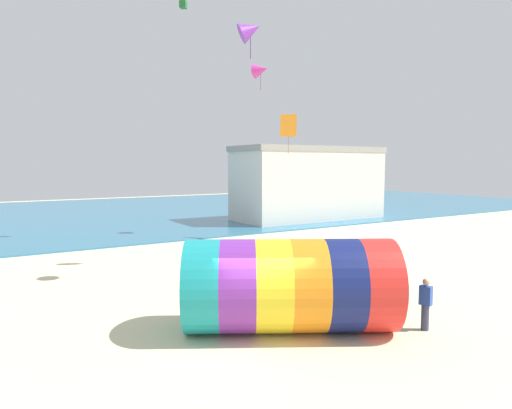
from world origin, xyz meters
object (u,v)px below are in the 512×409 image
(giant_inflatable_tube, at_px, (290,285))
(kite_orange_diamond, at_px, (288,126))
(kite_purple_delta, at_px, (250,30))
(kite_handler, at_px, (425,304))
(kite_magenta_delta, at_px, (261,70))

(giant_inflatable_tube, relative_size, kite_orange_diamond, 2.66)
(kite_orange_diamond, relative_size, kite_purple_delta, 1.47)
(kite_handler, xyz_separation_m, kite_purple_delta, (-1.55, 8.07, 10.03))
(kite_orange_diamond, relative_size, kite_magenta_delta, 1.36)
(giant_inflatable_tube, distance_m, kite_orange_diamond, 18.07)
(giant_inflatable_tube, distance_m, kite_handler, 4.26)
(kite_purple_delta, bearing_deg, kite_magenta_delta, 56.14)
(kite_magenta_delta, bearing_deg, kite_purple_delta, -123.86)
(giant_inflatable_tube, distance_m, kite_magenta_delta, 21.57)
(kite_handler, xyz_separation_m, kite_orange_diamond, (6.11, 16.03, 6.88))
(kite_handler, bearing_deg, giant_inflatable_tube, 149.20)
(kite_orange_diamond, distance_m, kite_purple_delta, 11.48)
(kite_orange_diamond, bearing_deg, kite_magenta_delta, 101.13)
(kite_magenta_delta, height_order, kite_purple_delta, kite_magenta_delta)
(kite_handler, xyz_separation_m, kite_magenta_delta, (5.58, 18.70, 10.93))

